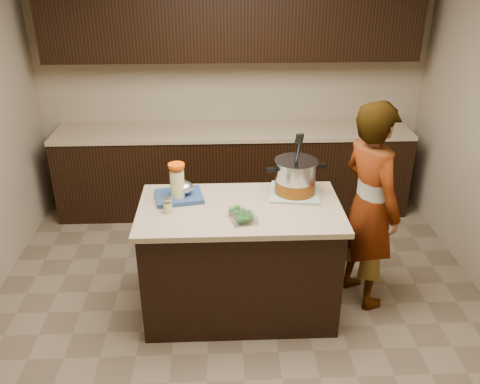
% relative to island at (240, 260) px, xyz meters
% --- Properties ---
extents(ground_plane, '(4.00, 4.00, 0.00)m').
position_rel_island_xyz_m(ground_plane, '(0.00, 0.00, -0.45)').
color(ground_plane, brown).
rests_on(ground_plane, ground).
extents(room_shell, '(4.04, 4.04, 2.72)m').
position_rel_island_xyz_m(room_shell, '(0.00, 0.00, 1.26)').
color(room_shell, tan).
rests_on(room_shell, ground).
extents(back_cabinets, '(3.60, 0.63, 2.33)m').
position_rel_island_xyz_m(back_cabinets, '(0.00, 1.74, 0.49)').
color(back_cabinets, black).
rests_on(back_cabinets, ground).
extents(island, '(1.46, 0.81, 0.90)m').
position_rel_island_xyz_m(island, '(0.00, 0.00, 0.00)').
color(island, black).
rests_on(island, ground).
extents(dish_towel, '(0.41, 0.41, 0.02)m').
position_rel_island_xyz_m(dish_towel, '(0.42, 0.20, 0.46)').
color(dish_towel, '#4E7551').
rests_on(dish_towel, island).
extents(stock_pot, '(0.45, 0.37, 0.46)m').
position_rel_island_xyz_m(stock_pot, '(0.42, 0.20, 0.57)').
color(stock_pot, '#B7B7BC').
rests_on(stock_pot, dish_towel).
extents(lemonade_pitcher, '(0.14, 0.14, 0.29)m').
position_rel_island_xyz_m(lemonade_pitcher, '(-0.45, 0.12, 0.58)').
color(lemonade_pitcher, '#DEDE88').
rests_on(lemonade_pitcher, island).
extents(mason_jar, '(0.07, 0.07, 0.12)m').
position_rel_island_xyz_m(mason_jar, '(-0.51, -0.05, 0.50)').
color(mason_jar, '#DEDE88').
rests_on(mason_jar, island).
extents(broccoli_tub_left, '(0.15, 0.15, 0.06)m').
position_rel_island_xyz_m(broccoli_tub_left, '(-0.03, -0.12, 0.47)').
color(broccoli_tub_left, silver).
rests_on(broccoli_tub_left, island).
extents(broccoli_tub_right, '(0.14, 0.14, 0.05)m').
position_rel_island_xyz_m(broccoli_tub_right, '(0.02, -0.17, 0.47)').
color(broccoli_tub_right, silver).
rests_on(broccoli_tub_right, island).
extents(broccoli_tub_rect, '(0.19, 0.15, 0.06)m').
position_rel_island_xyz_m(broccoli_tub_rect, '(0.02, -0.22, 0.47)').
color(broccoli_tub_rect, silver).
rests_on(broccoli_tub_rect, island).
extents(blue_tray, '(0.39, 0.33, 0.13)m').
position_rel_island_xyz_m(blue_tray, '(-0.44, 0.16, 0.49)').
color(blue_tray, navy).
rests_on(blue_tray, island).
extents(person, '(0.59, 0.70, 1.64)m').
position_rel_island_xyz_m(person, '(0.98, 0.13, 0.37)').
color(person, gray).
rests_on(person, ground).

